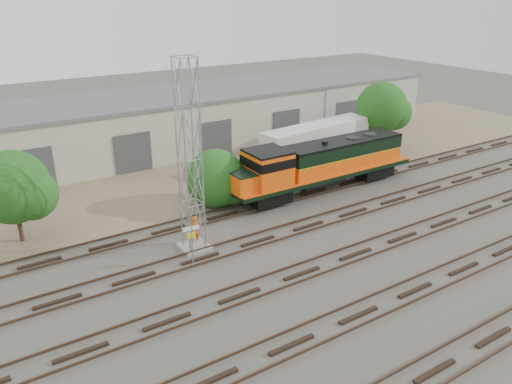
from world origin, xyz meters
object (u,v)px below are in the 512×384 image
locomotive (321,164)px  semi_trailer (319,138)px  signal_tower (190,162)px  worker (194,230)px

locomotive → semi_trailer: (4.35, 5.57, -0.01)m
signal_tower → locomotive: bearing=13.9°
signal_tower → semi_trailer: signal_tower is taller
locomotive → worker: 12.29m
signal_tower → semi_trailer: size_ratio=0.97×
semi_trailer → locomotive: bearing=-134.8°
locomotive → worker: (-11.96, -2.50, -1.32)m
locomotive → worker: locomotive is taller
locomotive → signal_tower: 13.06m
locomotive → signal_tower: size_ratio=1.42×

